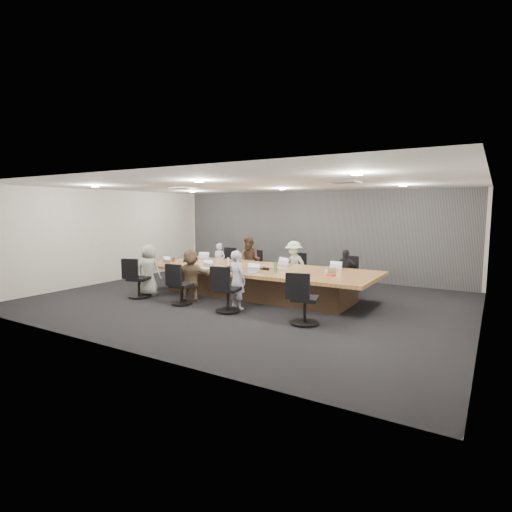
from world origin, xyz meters
The scene contains 41 objects.
floor centered at (0.00, 0.00, 0.00)m, with size 10.00×8.00×0.00m, color black.
ceiling centered at (0.00, 0.00, 2.80)m, with size 10.00×8.00×0.00m, color white.
wall_back centered at (0.00, 4.00, 1.40)m, with size 10.00×2.80×0.00m, color beige.
wall_front centered at (0.00, -4.00, 1.40)m, with size 10.00×2.80×0.00m, color beige.
wall_left centered at (-5.00, 0.00, 1.40)m, with size 8.00×2.80×0.00m, color beige.
wall_right centered at (5.00, 0.00, 1.40)m, with size 8.00×2.80×0.00m, color beige.
curtain centered at (0.00, 3.92, 1.40)m, with size 9.80×0.04×2.80m, color #565659.
conference_table centered at (0.00, 0.50, 0.40)m, with size 6.00×2.20×0.74m.
chair_0 centered at (-2.23, 2.20, 0.39)m, with size 0.53×0.53×0.78m, color black, non-canonical shape.
chair_1 centered at (-1.10, 2.20, 0.37)m, with size 0.50×0.50×0.74m, color black, non-canonical shape.
chair_2 centered at (0.36, 2.20, 0.37)m, with size 0.50×0.50×0.73m, color black, non-canonical shape.
chair_3 centered at (1.83, 2.20, 0.36)m, with size 0.49×0.49×0.73m, color black, non-canonical shape.
chair_4 centered at (-2.48, -1.20, 0.41)m, with size 0.55×0.55×0.81m, color black, non-canonical shape.
chair_5 centered at (-1.07, -1.20, 0.38)m, with size 0.51×0.51×0.76m, color black, non-canonical shape.
chair_6 centered at (0.26, -1.20, 0.42)m, with size 0.56×0.56×0.83m, color black, non-canonical shape.
chair_7 centered at (2.07, -1.20, 0.43)m, with size 0.58×0.58×0.85m, color black, non-canonical shape.
person_0 centered at (-2.23, 1.85, 0.58)m, with size 0.42×0.28×1.17m, color silver.
laptop_0 centered at (-2.23, 1.30, 0.75)m, with size 0.34×0.23×0.02m, color #B2B2B7.
person_1 centered at (-1.10, 1.85, 0.70)m, with size 0.68×0.53×1.40m, color #3D2C1F.
laptop_1 centered at (-1.10, 1.30, 0.75)m, with size 0.32×0.22×0.02m, color #8C6647.
person_2 centered at (0.36, 1.85, 0.67)m, with size 0.86×0.50×1.34m, color beige.
laptop_2 centered at (0.36, 1.30, 0.75)m, with size 0.34×0.23×0.02m, color #B2B2B7.
person_3 centered at (1.83, 1.85, 0.59)m, with size 0.70×0.29×1.19m, color black.
laptop_3 centered at (1.83, 1.30, 0.75)m, with size 0.30×0.21×0.02m, color #B2B2B7.
person_4 centered at (-2.48, -0.85, 0.66)m, with size 0.65×0.42×1.32m, color #9AA098.
laptop_4 centered at (-2.48, -0.30, 0.75)m, with size 0.33×0.23×0.02m, color #8C6647.
person_5 centered at (-1.07, -0.85, 0.64)m, with size 1.19×0.38×1.28m, color brown.
laptop_5 centered at (-1.07, -0.30, 0.75)m, with size 0.35×0.24×0.02m, color #B2B2B7.
person_6 centered at (0.26, -0.85, 0.66)m, with size 0.48×0.31×1.31m, color #B7B3D0.
laptop_6 centered at (0.26, -0.30, 0.75)m, with size 0.34×0.23×0.02m, color #B2B2B7.
bottle_green_left centered at (-2.65, 0.85, 0.85)m, with size 0.06×0.06×0.23m, color #2E7B4C.
bottle_green_right centered at (0.77, 0.00, 0.87)m, with size 0.07×0.07×0.25m, color #2E7B4C.
bottle_clear centered at (-0.94, 0.52, 0.84)m, with size 0.06×0.06×0.20m, color silver.
cup_white_far centered at (-0.90, 0.91, 0.79)m, with size 0.08×0.08×0.10m, color white.
cup_white_near centered at (1.84, 0.47, 0.79)m, with size 0.08×0.08×0.10m, color white.
mug_brown centered at (-2.65, 0.25, 0.80)m, with size 0.09×0.09×0.11m, color brown.
mic_left centered at (-0.64, 0.19, 0.75)m, with size 0.14×0.09×0.03m, color black.
mic_right centered at (0.23, 0.31, 0.76)m, with size 0.16×0.10×0.03m, color black.
stapler centered at (0.37, 0.26, 0.77)m, with size 0.18×0.04×0.07m, color black.
canvas_bag centered at (1.87, 0.74, 0.80)m, with size 0.23×0.14×0.13m, color tan.
snack_packet centered at (2.04, 0.26, 0.76)m, with size 0.19×0.13×0.04m, color red.
Camera 1 is at (5.16, -8.12, 2.22)m, focal length 28.00 mm.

